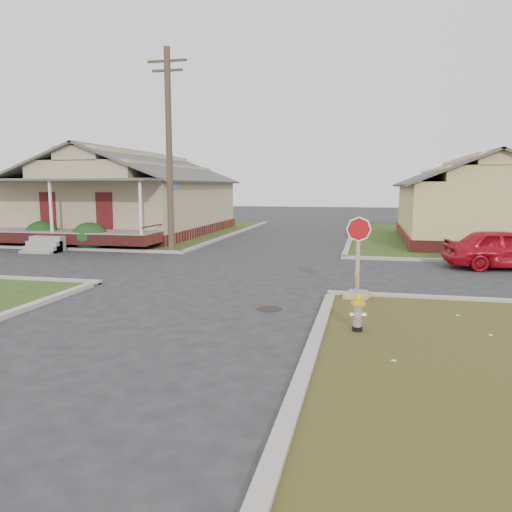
% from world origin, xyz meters
% --- Properties ---
extents(ground, '(120.00, 120.00, 0.00)m').
position_xyz_m(ground, '(0.00, 0.00, 0.00)').
color(ground, '#242527').
rests_on(ground, ground).
extents(verge_far_left, '(19.00, 19.00, 0.05)m').
position_xyz_m(verge_far_left, '(-13.00, 18.00, 0.03)').
color(verge_far_left, '#2A4418').
rests_on(verge_far_left, ground).
extents(curbs, '(80.00, 40.00, 0.12)m').
position_xyz_m(curbs, '(0.00, 5.00, 0.00)').
color(curbs, '#A9A399').
rests_on(curbs, ground).
extents(manhole, '(0.64, 0.64, 0.01)m').
position_xyz_m(manhole, '(2.20, -0.50, 0.01)').
color(manhole, black).
rests_on(manhole, ground).
extents(corner_house, '(10.10, 15.50, 5.30)m').
position_xyz_m(corner_house, '(-10.00, 16.68, 2.28)').
color(corner_house, maroon).
rests_on(corner_house, ground).
extents(side_house_yellow, '(7.60, 11.60, 4.70)m').
position_xyz_m(side_house_yellow, '(10.00, 16.50, 2.19)').
color(side_house_yellow, maroon).
rests_on(side_house_yellow, ground).
extents(utility_pole, '(1.80, 0.28, 9.00)m').
position_xyz_m(utility_pole, '(-4.20, 8.90, 4.66)').
color(utility_pole, '#493A2A').
rests_on(utility_pole, ground).
extents(fire_hydrant, '(0.29, 0.29, 0.78)m').
position_xyz_m(fire_hydrant, '(4.38, -2.10, 0.48)').
color(fire_hydrant, black).
rests_on(fire_hydrant, ground).
extents(stop_sign, '(0.62, 0.60, 2.18)m').
position_xyz_m(stop_sign, '(4.30, 1.00, 0.52)').
color(stop_sign, tan).
rests_on(stop_sign, ground).
extents(red_sedan, '(4.50, 2.23, 1.47)m').
position_xyz_m(red_sedan, '(9.51, 7.29, 0.74)').
color(red_sedan, '#B30C1D').
rests_on(red_sedan, ground).
extents(hedge_left, '(1.56, 1.28, 1.19)m').
position_xyz_m(hedge_left, '(-11.31, 9.49, 0.65)').
color(hedge_left, '#173B15').
rests_on(hedge_left, verge_far_left).
extents(hedge_right, '(1.57, 1.29, 1.20)m').
position_xyz_m(hedge_right, '(-8.36, 8.95, 0.65)').
color(hedge_right, '#173B15').
rests_on(hedge_right, verge_far_left).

